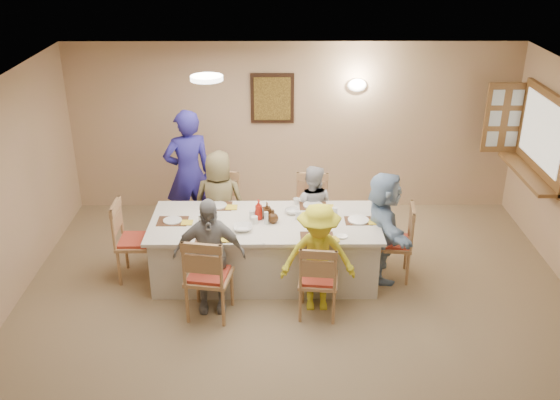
{
  "coord_description": "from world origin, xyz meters",
  "views": [
    {
      "loc": [
        -0.23,
        -5.23,
        4.1
      ],
      "look_at": [
        -0.2,
        1.4,
        1.05
      ],
      "focal_mm": 40.0,
      "sensor_mm": 36.0,
      "label": 1
    }
  ],
  "objects_px": {
    "diner_front_left": "(209,255)",
    "dining_table": "(265,249)",
    "chair_back_right": "(311,212)",
    "serving_hatch": "(544,135)",
    "diner_back_left": "(219,202)",
    "diner_right_end": "(383,226)",
    "caregiver": "(188,174)",
    "chair_right_end": "(392,241)",
    "diner_front_right": "(318,258)",
    "chair_left_end": "(137,240)",
    "condiment_ketchup": "(259,210)",
    "chair_back_left": "(221,212)",
    "diner_back_right": "(312,209)",
    "chair_front_left": "(209,274)",
    "chair_front_right": "(318,278)"
  },
  "relations": [
    {
      "from": "diner_front_left",
      "to": "dining_table",
      "type": "bearing_deg",
      "value": 46.24
    },
    {
      "from": "diner_front_left",
      "to": "chair_back_right",
      "type": "bearing_deg",
      "value": 48.63
    },
    {
      "from": "serving_hatch",
      "to": "diner_back_left",
      "type": "xyz_separation_m",
      "value": [
        -4.19,
        -0.29,
        -0.81
      ]
    },
    {
      "from": "dining_table",
      "to": "diner_right_end",
      "type": "distance_m",
      "value": 1.45
    },
    {
      "from": "diner_front_left",
      "to": "caregiver",
      "type": "relative_size",
      "value": 0.76
    },
    {
      "from": "diner_front_left",
      "to": "chair_right_end",
      "type": "bearing_deg",
      "value": 15.22
    },
    {
      "from": "caregiver",
      "to": "diner_front_right",
      "type": "bearing_deg",
      "value": 111.31
    },
    {
      "from": "chair_left_end",
      "to": "condiment_ketchup",
      "type": "bearing_deg",
      "value": -88.07
    },
    {
      "from": "serving_hatch",
      "to": "caregiver",
      "type": "distance_m",
      "value": 4.68
    },
    {
      "from": "chair_back_left",
      "to": "diner_back_right",
      "type": "relative_size",
      "value": 0.84
    },
    {
      "from": "chair_front_left",
      "to": "chair_left_end",
      "type": "relative_size",
      "value": 1.01
    },
    {
      "from": "dining_table",
      "to": "diner_front_left",
      "type": "height_order",
      "value": "diner_front_left"
    },
    {
      "from": "diner_right_end",
      "to": "diner_front_right",
      "type": "bearing_deg",
      "value": 125.67
    },
    {
      "from": "chair_back_left",
      "to": "caregiver",
      "type": "bearing_deg",
      "value": 151.09
    },
    {
      "from": "chair_back_right",
      "to": "diner_front_left",
      "type": "distance_m",
      "value": 1.91
    },
    {
      "from": "dining_table",
      "to": "diner_back_left",
      "type": "relative_size",
      "value": 1.97
    },
    {
      "from": "chair_back_left",
      "to": "diner_front_left",
      "type": "height_order",
      "value": "diner_front_left"
    },
    {
      "from": "serving_hatch",
      "to": "condiment_ketchup",
      "type": "height_order",
      "value": "serving_hatch"
    },
    {
      "from": "chair_left_end",
      "to": "condiment_ketchup",
      "type": "xyz_separation_m",
      "value": [
        1.48,
        0.05,
        0.38
      ]
    },
    {
      "from": "dining_table",
      "to": "chair_back_right",
      "type": "relative_size",
      "value": 2.8
    },
    {
      "from": "chair_front_right",
      "to": "chair_left_end",
      "type": "relative_size",
      "value": 0.91
    },
    {
      "from": "diner_back_right",
      "to": "diner_front_right",
      "type": "xyz_separation_m",
      "value": [
        0.0,
        -1.36,
        0.05
      ]
    },
    {
      "from": "caregiver",
      "to": "chair_right_end",
      "type": "bearing_deg",
      "value": 135.41
    },
    {
      "from": "dining_table",
      "to": "chair_left_end",
      "type": "distance_m",
      "value": 1.56
    },
    {
      "from": "chair_back_left",
      "to": "diner_back_right",
      "type": "height_order",
      "value": "diner_back_right"
    },
    {
      "from": "diner_back_left",
      "to": "condiment_ketchup",
      "type": "bearing_deg",
      "value": 134.39
    },
    {
      "from": "chair_back_right",
      "to": "chair_right_end",
      "type": "xyz_separation_m",
      "value": [
        0.95,
        -0.8,
        -0.01
      ]
    },
    {
      "from": "condiment_ketchup",
      "to": "caregiver",
      "type": "bearing_deg",
      "value": 131.76
    },
    {
      "from": "diner_back_left",
      "to": "diner_front_right",
      "type": "relative_size",
      "value": 1.08
    },
    {
      "from": "dining_table",
      "to": "diner_front_left",
      "type": "xyz_separation_m",
      "value": [
        -0.6,
        -0.68,
        0.3
      ]
    },
    {
      "from": "chair_left_end",
      "to": "chair_front_right",
      "type": "bearing_deg",
      "value": -110.61
    },
    {
      "from": "diner_front_left",
      "to": "diner_right_end",
      "type": "xyz_separation_m",
      "value": [
        2.02,
        0.68,
        0.01
      ]
    },
    {
      "from": "diner_front_right",
      "to": "chair_back_left",
      "type": "bearing_deg",
      "value": 128.54
    },
    {
      "from": "chair_front_right",
      "to": "chair_left_end",
      "type": "bearing_deg",
      "value": -13.91
    },
    {
      "from": "chair_right_end",
      "to": "diner_back_left",
      "type": "relative_size",
      "value": 0.7
    },
    {
      "from": "diner_front_left",
      "to": "diner_front_right",
      "type": "relative_size",
      "value": 1.06
    },
    {
      "from": "chair_front_left",
      "to": "caregiver",
      "type": "distance_m",
      "value": 2.04
    },
    {
      "from": "chair_left_end",
      "to": "diner_front_left",
      "type": "xyz_separation_m",
      "value": [
        0.95,
        -0.68,
        0.17
      ]
    },
    {
      "from": "chair_left_end",
      "to": "diner_back_left",
      "type": "height_order",
      "value": "diner_back_left"
    },
    {
      "from": "serving_hatch",
      "to": "chair_back_right",
      "type": "bearing_deg",
      "value": -176.7
    },
    {
      "from": "serving_hatch",
      "to": "chair_back_left",
      "type": "distance_m",
      "value": 4.31
    },
    {
      "from": "caregiver",
      "to": "chair_back_left",
      "type": "bearing_deg",
      "value": 121.4
    },
    {
      "from": "serving_hatch",
      "to": "chair_right_end",
      "type": "distance_m",
      "value": 2.48
    },
    {
      "from": "diner_back_right",
      "to": "condiment_ketchup",
      "type": "relative_size",
      "value": 4.75
    },
    {
      "from": "chair_front_right",
      "to": "diner_front_left",
      "type": "height_order",
      "value": "diner_front_left"
    },
    {
      "from": "chair_back_left",
      "to": "chair_back_right",
      "type": "distance_m",
      "value": 1.2
    },
    {
      "from": "serving_hatch",
      "to": "chair_back_left",
      "type": "relative_size",
      "value": 1.49
    },
    {
      "from": "diner_right_end",
      "to": "diner_back_left",
      "type": "bearing_deg",
      "value": 67.4
    },
    {
      "from": "chair_right_end",
      "to": "caregiver",
      "type": "relative_size",
      "value": 0.54
    },
    {
      "from": "diner_back_left",
      "to": "diner_right_end",
      "type": "xyz_separation_m",
      "value": [
        2.02,
        -0.68,
        -0.0
      ]
    }
  ]
}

